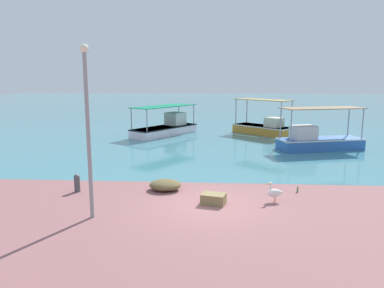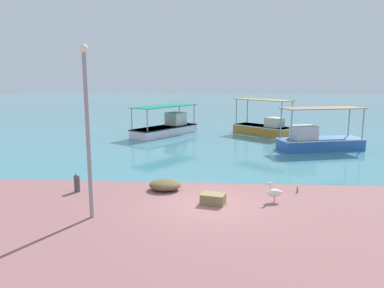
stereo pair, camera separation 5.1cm
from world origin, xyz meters
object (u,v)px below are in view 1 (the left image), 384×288
Objects in this scene: fishing_boat_center at (264,127)px; lamp_post at (88,123)px; fishing_boat_near_right at (318,140)px; mooring_bollard at (77,182)px; glass_bottle at (298,190)px; net_pile at (165,185)px; pelican at (274,193)px; cargo_crate at (213,199)px; fishing_boat_outer at (166,127)px.

fishing_boat_center is 0.85× the size of lamp_post.
fishing_boat_near_right reaches higher than mooring_bollard.
glass_bottle is (-0.57, -15.96, -0.51)m from fishing_boat_center.
fishing_boat_center is 17.14m from net_pile.
pelican is (-1.74, -17.27, -0.24)m from fishing_boat_center.
lamp_post is 5.40m from cargo_crate.
net_pile is 2.64m from cargo_crate.
lamp_post is 4.92m from net_pile.
fishing_boat_outer is at bearing 103.38° from cargo_crate.
mooring_bollard is 0.86× the size of cargo_crate.
fishing_boat_outer is 8.32× the size of mooring_bollard.
fishing_boat_outer reaches higher than glass_bottle.
mooring_bollard is (-1.57, 2.80, -2.85)m from lamp_post.
cargo_crate is (-4.07, -17.64, -0.42)m from fishing_boat_center.
fishing_boat_center is 19.16m from mooring_bollard.
lamp_post is 4.28× the size of net_pile.
cargo_crate is at bearing -154.28° from glass_bottle.
pelican is at bearing -112.41° from fishing_boat_near_right.
glass_bottle is (9.22, 0.52, -0.30)m from mooring_bollard.
pelican is 2.97× the size of glass_bottle.
lamp_post is at bearing -122.53° from net_pile.
fishing_boat_outer is 15.42m from net_pile.
lamp_post is at bearing -162.81° from pelican.
fishing_boat_near_right is 0.93× the size of fishing_boat_outer.
net_pile is 5.57m from glass_bottle.
fishing_boat_center reaches higher than mooring_bollard.
fishing_boat_near_right is at bearing -28.08° from fishing_boat_outer.
pelican is at bearing -68.99° from fishing_boat_outer.
fishing_boat_center reaches higher than fishing_boat_outer.
lamp_post reaches higher than pelican.
net_pile is (-8.84, -9.53, -0.43)m from fishing_boat_near_right.
mooring_bollard reaches higher than glass_bottle.
lamp_post reaches higher than fishing_boat_outer.
fishing_boat_near_right is 10.05m from glass_bottle.
fishing_boat_outer reaches higher than cargo_crate.
mooring_bollard is at bearing -172.60° from net_pile.
glass_bottle is at bearing -92.05° from fishing_boat_center.
fishing_boat_near_right reaches higher than glass_bottle.
fishing_boat_center reaches higher than net_pile.
fishing_boat_center is at bearing 77.01° from cargo_crate.
glass_bottle is (-3.28, -9.48, -0.54)m from fishing_boat_near_right.
net_pile is (-4.39, 1.27, -0.15)m from pelican.
fishing_boat_outer is 8.13m from fishing_boat_center.
mooring_bollard is at bearing -176.79° from glass_bottle.
fishing_boat_outer is at bearing 151.92° from fishing_boat_near_right.
lamp_post is at bearing -90.38° from fishing_boat_outer.
net_pile is (3.65, 0.47, -0.18)m from mooring_bollard.
cargo_crate is at bearing -76.62° from fishing_boat_outer.
pelican is at bearing -16.08° from net_pile.
pelican is 0.91× the size of cargo_crate.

